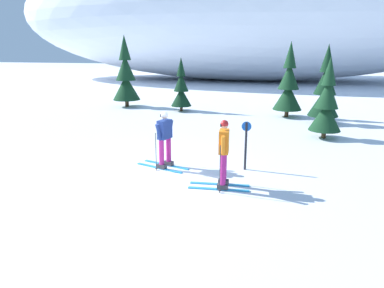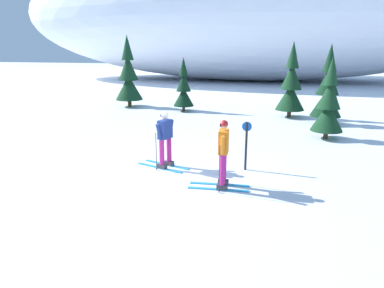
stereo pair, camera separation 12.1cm
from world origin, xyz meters
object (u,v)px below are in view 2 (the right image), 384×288
Objects in this scene: skier_orange_jacket at (223,152)px; pine_tree_center_left at (184,89)px; pine_tree_center at (291,86)px; pine_tree_center_right at (329,105)px; pine_tree_far_right at (327,91)px; pine_tree_far_left at (128,77)px; skier_navy_jacket at (165,138)px; trail_marker_post at (246,143)px.

skier_orange_jacket is 11.33m from pine_tree_center_left.
pine_tree_center_right is at bearing -73.48° from pine_tree_center.
pine_tree_center_right is 2.93m from pine_tree_far_right.
pine_tree_center_right is at bearing -27.99° from pine_tree_far_left.
skier_orange_jacket is 10.43m from pine_tree_center.
pine_tree_far_left is (-5.33, 10.30, 0.83)m from skier_navy_jacket.
pine_tree_far_right is at bearing 67.12° from trail_marker_post.
pine_tree_far_left reaches higher than trail_marker_post.
pine_tree_center_right reaches higher than trail_marker_post.
pine_tree_center is 1.18× the size of pine_tree_center_right.
skier_orange_jacket is at bearing -32.90° from skier_navy_jacket.
skier_navy_jacket reaches higher than trail_marker_post.
skier_navy_jacket is at bearing -137.47° from pine_tree_center_right.
skier_orange_jacket is 0.49× the size of pine_tree_far_right.
pine_tree_center reaches higher than pine_tree_far_right.
pine_tree_far_right is (10.79, -2.66, -0.22)m from pine_tree_far_left.
pine_tree_center_left is at bearing 145.60° from pine_tree_center_right.
skier_orange_jacket is at bearing -101.03° from pine_tree_center.
trail_marker_post is (-1.53, -8.68, -0.75)m from pine_tree_center.
skier_navy_jacket is 9.82m from pine_tree_center.
trail_marker_post is (-3.09, -7.34, -0.70)m from pine_tree_far_right.
skier_orange_jacket is 1.61m from trail_marker_post.
skier_navy_jacket is at bearing 147.10° from skier_orange_jacket.
trail_marker_post is at bearing -112.88° from pine_tree_far_right.
pine_tree_center_right is at bearing 61.35° from skier_orange_jacket.
pine_tree_center_left is 2.03× the size of trail_marker_post.
pine_tree_far_left is 11.88m from pine_tree_center_right.
pine_tree_center_left is (-3.68, 10.71, 0.28)m from skier_orange_jacket.
pine_tree_center_left is at bearing 175.05° from pine_tree_center.
pine_tree_center is at bearing 66.59° from skier_navy_jacket.
pine_tree_far_left reaches higher than pine_tree_center.
pine_tree_center_left is at bearing 114.34° from trail_marker_post.
skier_navy_jacket is 9.65m from pine_tree_center_left.
pine_tree_center_right reaches higher than skier_orange_jacket.
skier_orange_jacket is at bearing -111.87° from pine_tree_far_right.
trail_marker_post is at bearing 7.39° from skier_navy_jacket.
skier_navy_jacket is 9.41m from pine_tree_far_right.
pine_tree_far_right reaches higher than pine_tree_center_right.
pine_tree_center_right is at bearing 57.76° from trail_marker_post.
trail_marker_post is (2.37, 0.31, -0.08)m from skier_navy_jacket.
pine_tree_far_left is 1.10× the size of pine_tree_center.
pine_tree_center is (5.68, -0.49, 0.34)m from pine_tree_center_left.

